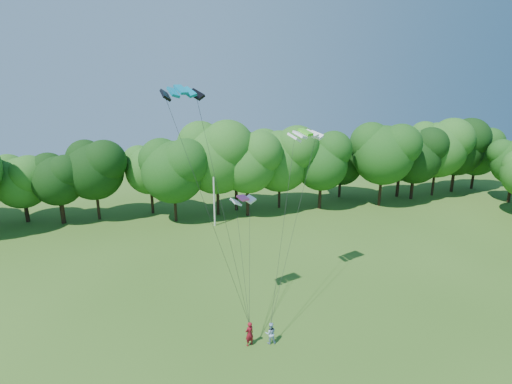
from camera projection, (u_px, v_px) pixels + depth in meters
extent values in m
cylinder|color=silver|center=(214.00, 193.00, 48.78)|extent=(0.21, 0.21, 8.53)
cube|color=silver|center=(213.00, 160.00, 47.66)|extent=(1.64, 0.62, 0.08)
imported|color=maroon|center=(249.00, 334.00, 27.38)|extent=(0.78, 0.65, 1.81)
imported|color=#A1BCDF|center=(271.00, 333.00, 27.62)|extent=(0.84, 0.69, 1.59)
cube|color=#05779B|center=(181.00, 90.00, 24.37)|extent=(2.80, 2.00, 0.59)
cube|color=#47D21F|center=(305.00, 132.00, 31.55)|extent=(3.14, 2.29, 0.49)
cube|color=#FC4693|center=(243.00, 198.00, 30.44)|extent=(2.10, 1.54, 0.29)
cylinder|color=black|center=(236.00, 195.00, 55.26)|extent=(0.41, 0.41, 4.34)
ellipsoid|color=black|center=(236.00, 154.00, 53.68)|extent=(8.69, 8.69, 9.48)
cylinder|color=#332314|center=(398.00, 184.00, 61.68)|extent=(0.50, 0.50, 4.05)
ellipsoid|color=#1E4E17|center=(401.00, 150.00, 60.21)|extent=(8.11, 8.11, 8.85)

